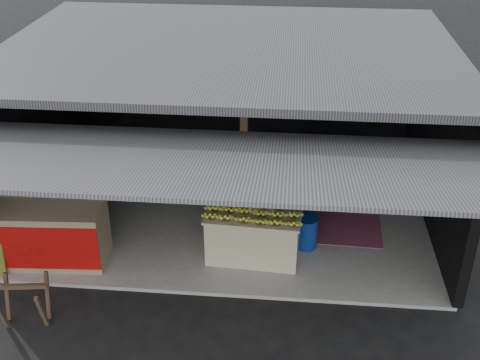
# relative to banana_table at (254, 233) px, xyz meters

# --- Properties ---
(ground) EXTENTS (80.00, 80.00, 0.00)m
(ground) POSITION_rel_banana_table_xyz_m (-0.54, -1.01, -0.46)
(ground) COLOR black
(ground) RESTS_ON ground
(concrete_slab) EXTENTS (7.00, 5.00, 0.06)m
(concrete_slab) POSITION_rel_banana_table_xyz_m (-0.54, 1.49, -0.43)
(concrete_slab) COLOR gray
(concrete_slab) RESTS_ON ground
(shophouse) EXTENTS (7.40, 7.29, 3.02)m
(shophouse) POSITION_rel_banana_table_xyz_m (-0.54, 1.80, 1.63)
(shophouse) COLOR black
(shophouse) RESTS_ON ground
(banana_table) EXTENTS (1.52, 1.00, 0.81)m
(banana_table) POSITION_rel_banana_table_xyz_m (0.00, 0.00, 0.00)
(banana_table) COLOR beige
(banana_table) RESTS_ON concrete_slab
(banana_pile) EXTENTS (1.40, 0.89, 0.16)m
(banana_pile) POSITION_rel_banana_table_xyz_m (0.00, 0.00, 0.48)
(banana_pile) COLOR yellow
(banana_pile) RESTS_ON banana_table
(white_crate) EXTENTS (1.04, 0.75, 1.10)m
(white_crate) POSITION_rel_banana_table_xyz_m (-0.06, 0.75, 0.14)
(white_crate) COLOR white
(white_crate) RESTS_ON concrete_slab
(neighbor_stall) EXTENTS (1.72, 0.86, 1.73)m
(neighbor_stall) POSITION_rel_banana_table_xyz_m (-3.11, -0.42, 0.11)
(neighbor_stall) COLOR #998466
(neighbor_stall) RESTS_ON concrete_slab
(sawhorse) EXTENTS (0.70, 0.66, 0.67)m
(sawhorse) POSITION_rel_banana_table_xyz_m (-2.99, -1.80, -0.04)
(sawhorse) COLOR #4D3726
(sawhorse) RESTS_ON ground
(water_barrel) EXTENTS (0.35, 0.35, 0.51)m
(water_barrel) POSITION_rel_banana_table_xyz_m (0.83, 0.29, -0.15)
(water_barrel) COLOR navy
(water_barrel) RESTS_ON concrete_slab
(plastic_chair) EXTENTS (0.59, 0.59, 0.99)m
(plastic_chair) POSITION_rel_banana_table_xyz_m (1.41, 1.74, 0.18)
(plastic_chair) COLOR #0B0A3A
(plastic_chair) RESTS_ON concrete_slab
(magenta_rug) EXTENTS (1.53, 1.05, 0.01)m
(magenta_rug) POSITION_rel_banana_table_xyz_m (1.35, 0.85, -0.40)
(magenta_rug) COLOR maroon
(magenta_rug) RESTS_ON concrete_slab
(picture_frames) EXTENTS (1.62, 0.04, 0.46)m
(picture_frames) POSITION_rel_banana_table_xyz_m (-0.70, 3.88, 1.47)
(picture_frames) COLOR black
(picture_frames) RESTS_ON shophouse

